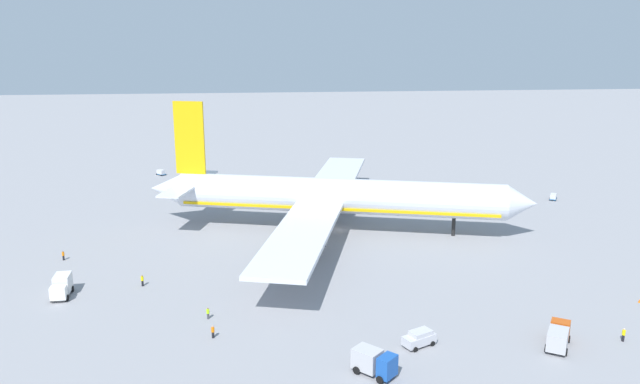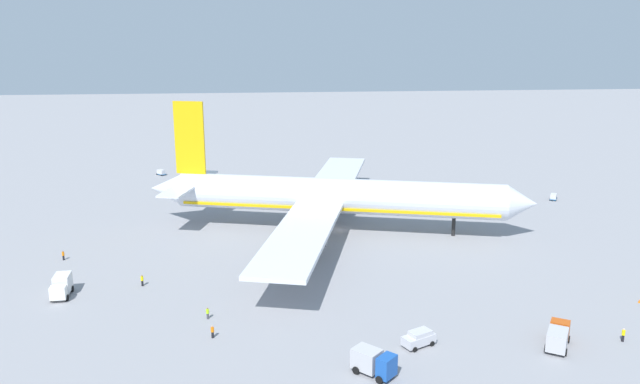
# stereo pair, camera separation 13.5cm
# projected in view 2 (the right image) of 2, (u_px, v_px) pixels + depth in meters

# --- Properties ---
(ground_plane) EXTENTS (600.00, 600.00, 0.00)m
(ground_plane) POSITION_uv_depth(u_px,v_px,m) (338.00, 230.00, 120.95)
(ground_plane) COLOR gray
(airliner) EXTENTS (74.11, 81.76, 24.55)m
(airliner) POSITION_uv_depth(u_px,v_px,m) (332.00, 196.00, 119.65)
(airliner) COLOR silver
(airliner) RESTS_ON ground
(service_truck_1) EXTENTS (4.90, 5.93, 2.61)m
(service_truck_1) POSITION_uv_depth(u_px,v_px,m) (558.00, 336.00, 75.12)
(service_truck_1) COLOR #BF4C14
(service_truck_1) RESTS_ON ground
(service_truck_2) EXTENTS (2.70, 5.21, 3.02)m
(service_truck_2) POSITION_uv_depth(u_px,v_px,m) (61.00, 286.00, 89.98)
(service_truck_2) COLOR white
(service_truck_2) RESTS_ON ground
(service_truck_3) EXTENTS (5.06, 5.08, 2.84)m
(service_truck_3) POSITION_uv_depth(u_px,v_px,m) (373.00, 362.00, 69.07)
(service_truck_3) COLOR #194CA5
(service_truck_3) RESTS_ON ground
(service_van) EXTENTS (4.56, 3.48, 1.97)m
(service_van) POSITION_uv_depth(u_px,v_px,m) (419.00, 338.00, 75.62)
(service_van) COLOR silver
(service_van) RESTS_ON ground
(baggage_cart_0) EXTENTS (2.66, 3.35, 1.35)m
(baggage_cart_0) POSITION_uv_depth(u_px,v_px,m) (553.00, 197.00, 142.90)
(baggage_cart_0) COLOR #26598C
(baggage_cart_0) RESTS_ON ground
(baggage_cart_1) EXTENTS (2.83, 2.83, 1.47)m
(baggage_cart_1) POSITION_uv_depth(u_px,v_px,m) (161.00, 172.00, 168.05)
(baggage_cart_1) COLOR #26598C
(baggage_cart_1) RESTS_ON ground
(ground_worker_0) EXTENTS (0.56, 0.56, 1.61)m
(ground_worker_0) POSITION_uv_depth(u_px,v_px,m) (208.00, 313.00, 82.88)
(ground_worker_0) COLOR #3F3F47
(ground_worker_0) RESTS_ON ground
(ground_worker_1) EXTENTS (0.54, 0.54, 1.77)m
(ground_worker_1) POSITION_uv_depth(u_px,v_px,m) (623.00, 335.00, 76.70)
(ground_worker_1) COLOR black
(ground_worker_1) RESTS_ON ground
(ground_worker_2) EXTENTS (0.56, 0.56, 1.68)m
(ground_worker_2) POSITION_uv_depth(u_px,v_px,m) (212.00, 332.00, 77.63)
(ground_worker_2) COLOR black
(ground_worker_2) RESTS_ON ground
(ground_worker_3) EXTENTS (0.48, 0.48, 1.63)m
(ground_worker_3) POSITION_uv_depth(u_px,v_px,m) (63.00, 255.00, 104.56)
(ground_worker_3) COLOR black
(ground_worker_3) RESTS_ON ground
(ground_worker_4) EXTENTS (0.43, 0.43, 1.78)m
(ground_worker_4) POSITION_uv_depth(u_px,v_px,m) (142.00, 280.00, 93.72)
(ground_worker_4) COLOR black
(ground_worker_4) RESTS_ON ground
(traffic_cone_0) EXTENTS (0.36, 0.36, 0.55)m
(traffic_cone_0) POSITION_uv_depth(u_px,v_px,m) (209.00, 188.00, 152.95)
(traffic_cone_0) COLOR orange
(traffic_cone_0) RESTS_ON ground
(traffic_cone_1) EXTENTS (0.36, 0.36, 0.55)m
(traffic_cone_1) POSITION_uv_depth(u_px,v_px,m) (639.00, 301.00, 87.98)
(traffic_cone_1) COLOR orange
(traffic_cone_1) RESTS_ON ground
(traffic_cone_2) EXTENTS (0.36, 0.36, 0.55)m
(traffic_cone_2) POSITION_uv_depth(u_px,v_px,m) (183.00, 181.00, 160.61)
(traffic_cone_2) COLOR orange
(traffic_cone_2) RESTS_ON ground
(traffic_cone_3) EXTENTS (0.36, 0.36, 0.55)m
(traffic_cone_3) POSITION_uv_depth(u_px,v_px,m) (179.00, 185.00, 155.51)
(traffic_cone_3) COLOR orange
(traffic_cone_3) RESTS_ON ground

